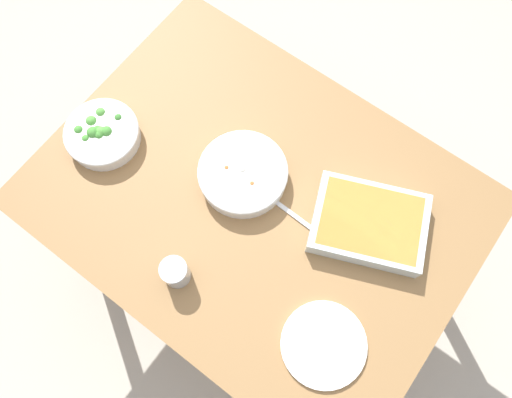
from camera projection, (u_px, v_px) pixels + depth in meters
name	position (u px, v px, depth m)	size (l,w,h in m)	color
ground_plane	(256.00, 257.00, 2.08)	(6.00, 6.00, 0.00)	#B2A899
dining_table	(256.00, 209.00, 1.47)	(1.20, 0.90, 0.74)	olive
stew_bowl	(243.00, 174.00, 1.38)	(0.25, 0.25, 0.06)	silver
broccoli_bowl	(102.00, 134.00, 1.42)	(0.22, 0.22, 0.06)	silver
baking_dish	(369.00, 223.00, 1.33)	(0.36, 0.32, 0.06)	silver
drink_cup	(176.00, 272.00, 1.28)	(0.07, 0.07, 0.08)	#B2BCC6
side_plate	(324.00, 344.00, 1.25)	(0.22, 0.22, 0.01)	white
spoon_by_stew	(280.00, 205.00, 1.37)	(0.18, 0.03, 0.01)	silver
spoon_by_broccoli	(98.00, 151.00, 1.43)	(0.06, 0.17, 0.01)	silver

